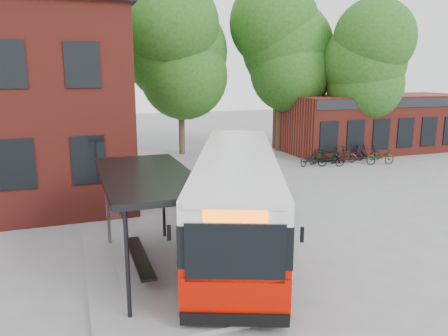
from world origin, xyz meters
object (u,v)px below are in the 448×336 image
object	(u,v)px
bus_shelter	(149,223)
bicycle_extra_0	(380,157)
bicycle_4	(343,156)
bicycle_5	(347,156)
bicycle_0	(309,158)
bicycle_2	(331,160)
bicycle_3	(339,154)
bicycle_1	(318,156)
bicycle_6	(349,153)
bicycle_7	(368,153)
city_bus	(237,195)

from	to	relation	value
bus_shelter	bicycle_extra_0	bearing A→B (deg)	32.33
bicycle_4	bicycle_5	xyz separation A→B (m)	(0.15, -0.15, 0.01)
bicycle_0	bicycle_2	world-z (taller)	bicycle_0
bicycle_3	bicycle_4	world-z (taller)	bicycle_3
bus_shelter	bicycle_2	bearing A→B (deg)	39.67
bicycle_2	bicycle_1	bearing A→B (deg)	38.24
bicycle_2	bicycle_3	xyz separation A→B (m)	(1.11, 0.80, 0.12)
bicycle_5	bicycle_6	distance (m)	0.92
bicycle_6	bicycle_4	bearing A→B (deg)	147.17
bicycle_0	bicycle_5	size ratio (longest dim) A/B	1.21
bicycle_5	bicycle_7	size ratio (longest dim) A/B	0.86
bus_shelter	bicycle_7	size ratio (longest dim) A/B	4.03
bicycle_0	bicycle_7	size ratio (longest dim) A/B	1.03
bicycle_5	bicycle_extra_0	size ratio (longest dim) A/B	0.82
bicycle_1	bicycle_3	distance (m)	1.44
bicycle_4	bicycle_1	bearing A→B (deg)	105.88
bicycle_2	bicycle_7	bearing A→B (deg)	-56.24
bicycle_1	bicycle_extra_0	bearing A→B (deg)	-130.99
bicycle_2	bicycle_5	bearing A→B (deg)	-48.22
city_bus	bicycle_3	size ratio (longest dim) A/B	6.51
city_bus	bicycle_5	world-z (taller)	city_bus
bicycle_7	bicycle_1	bearing A→B (deg)	96.47
bicycle_1	bicycle_extra_0	distance (m)	3.81
bicycle_2	bicycle_5	distance (m)	1.67
bus_shelter	city_bus	size ratio (longest dim) A/B	0.60
bicycle_7	bicycle_6	bearing A→B (deg)	75.36
bicycle_1	bicycle_extra_0	size ratio (longest dim) A/B	0.88
bicycle_4	bicycle_extra_0	distance (m)	2.21
bicycle_6	bicycle_7	xyz separation A→B (m)	(1.10, -0.48, 0.02)
bicycle_4	bicycle_6	size ratio (longest dim) A/B	0.88
bicycle_1	bicycle_7	xyz separation A→B (m)	(3.61, -0.14, 0.05)
bicycle_0	bicycle_7	distance (m)	4.38
bus_shelter	bicycle_4	xyz separation A→B (m)	(14.28, 11.46, -1.01)
bicycle_3	bicycle_6	xyz separation A→B (m)	(1.08, 0.50, -0.04)
bus_shelter	bicycle_0	size ratio (longest dim) A/B	3.89
bicycle_0	bicycle_6	bearing A→B (deg)	-104.27
bus_shelter	bicycle_6	distance (m)	19.27
bicycle_1	bicycle_7	distance (m)	3.62
bicycle_3	bicycle_5	xyz separation A→B (m)	(0.44, -0.17, -0.09)
bicycle_3	bicycle_6	bearing A→B (deg)	-83.93
bicycle_4	bicycle_extra_0	xyz separation A→B (m)	(1.79, -1.30, 0.04)
city_bus	bicycle_7	size ratio (longest dim) A/B	6.69
bicycle_4	bicycle_6	xyz separation A→B (m)	(0.79, 0.52, 0.06)
bicycle_4	city_bus	bearing A→B (deg)	153.53
bicycle_2	bicycle_5	size ratio (longest dim) A/B	1.07
bus_shelter	bicycle_1	xyz separation A→B (m)	(12.56, 11.65, -0.97)
bicycle_0	bicycle_6	xyz separation A→B (m)	(3.27, 0.61, 0.03)
bicycle_0	bicycle_7	bearing A→B (deg)	-113.08
city_bus	bicycle_0	bearing A→B (deg)	70.35
bicycle_4	bicycle_7	bearing A→B (deg)	-66.71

